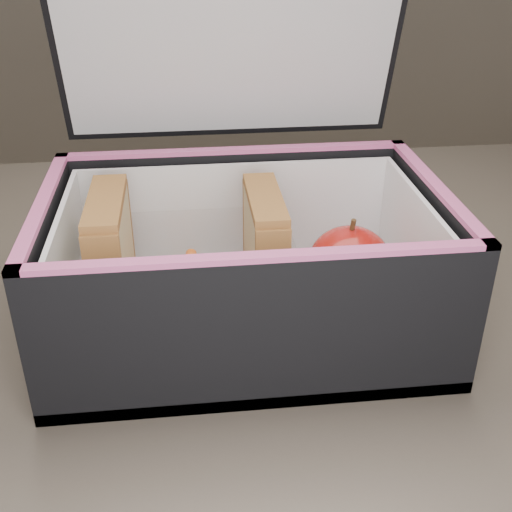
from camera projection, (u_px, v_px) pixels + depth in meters
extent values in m
cube|color=#52483F|center=(245.00, 314.00, 0.61)|extent=(1.20, 0.80, 0.03)
cube|color=black|center=(229.00, 36.00, 0.58)|extent=(0.32, 0.07, 0.20)
cube|color=tan|center=(102.00, 263.00, 0.53)|extent=(0.01, 0.10, 0.10)
cube|color=#C56270|center=(113.00, 267.00, 0.53)|extent=(0.01, 0.09, 0.10)
cube|color=tan|center=(123.00, 262.00, 0.53)|extent=(0.01, 0.10, 0.10)
cube|color=brown|center=(105.00, 202.00, 0.50)|extent=(0.03, 0.10, 0.01)
cube|color=tan|center=(255.00, 257.00, 0.54)|extent=(0.01, 0.09, 0.10)
cube|color=#C56270|center=(265.00, 260.00, 0.54)|extent=(0.01, 0.09, 0.09)
cube|color=tan|center=(274.00, 255.00, 0.54)|extent=(0.01, 0.09, 0.10)
cube|color=brown|center=(265.00, 199.00, 0.52)|extent=(0.03, 0.10, 0.01)
cylinder|color=orange|center=(176.00, 300.00, 0.56)|extent=(0.02, 0.08, 0.01)
cylinder|color=orange|center=(193.00, 309.00, 0.53)|extent=(0.02, 0.08, 0.01)
cylinder|color=orange|center=(200.00, 280.00, 0.55)|extent=(0.02, 0.08, 0.01)
cylinder|color=orange|center=(180.00, 292.00, 0.57)|extent=(0.02, 0.08, 0.01)
cylinder|color=orange|center=(211.00, 306.00, 0.53)|extent=(0.02, 0.08, 0.01)
cylinder|color=orange|center=(189.00, 277.00, 0.56)|extent=(0.02, 0.08, 0.01)
cylinder|color=orange|center=(188.00, 309.00, 0.55)|extent=(0.02, 0.08, 0.01)
cylinder|color=orange|center=(176.00, 286.00, 0.56)|extent=(0.01, 0.08, 0.01)
cylinder|color=orange|center=(173.00, 292.00, 0.53)|extent=(0.02, 0.08, 0.01)
cylinder|color=orange|center=(203.00, 311.00, 0.55)|extent=(0.01, 0.08, 0.01)
cube|color=white|center=(344.00, 299.00, 0.57)|extent=(0.10, 0.10, 0.01)
ellipsoid|color=#940C00|center=(350.00, 265.00, 0.55)|extent=(0.09, 0.09, 0.07)
cylinder|color=#473119|center=(353.00, 226.00, 0.53)|extent=(0.01, 0.01, 0.01)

